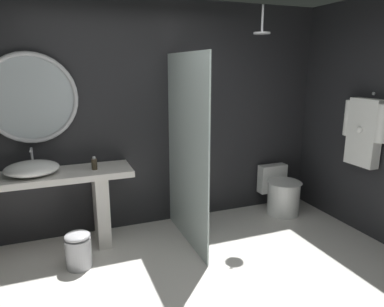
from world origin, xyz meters
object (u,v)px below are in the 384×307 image
object	(u,v)px
round_wall_mirror	(31,98)
waste_bin	(78,250)
soap_dispenser	(94,164)
rain_shower_head	(262,30)
vessel_sink	(32,168)
hanging_bathrobe	(364,129)
toilet	(281,193)

from	to	relation	value
round_wall_mirror	waste_bin	world-z (taller)	round_wall_mirror
soap_dispenser	rain_shower_head	size ratio (longest dim) A/B	0.46
vessel_sink	waste_bin	distance (m)	0.91
hanging_bathrobe	soap_dispenser	bearing A→B (deg)	163.74
round_wall_mirror	hanging_bathrobe	size ratio (longest dim) A/B	1.14
vessel_sink	soap_dispenser	bearing A→B (deg)	-0.52
vessel_sink	toilet	xyz separation A→B (m)	(2.92, -0.02, -0.64)
hanging_bathrobe	waste_bin	bearing A→B (deg)	172.64
vessel_sink	rain_shower_head	world-z (taller)	rain_shower_head
vessel_sink	toilet	bearing A→B (deg)	-0.41
hanging_bathrobe	round_wall_mirror	bearing A→B (deg)	162.12
soap_dispenser	round_wall_mirror	distance (m)	0.90
hanging_bathrobe	toilet	distance (m)	1.31
vessel_sink	soap_dispenser	world-z (taller)	vessel_sink
soap_dispenser	round_wall_mirror	xyz separation A→B (m)	(-0.55, 0.26, 0.67)
vessel_sink	rain_shower_head	size ratio (longest dim) A/B	1.72
vessel_sink	round_wall_mirror	size ratio (longest dim) A/B	0.56
round_wall_mirror	hanging_bathrobe	world-z (taller)	round_wall_mirror
hanging_bathrobe	toilet	xyz separation A→B (m)	(-0.44, 0.79, -0.95)
vessel_sink	waste_bin	size ratio (longest dim) A/B	1.42
rain_shower_head	waste_bin	bearing A→B (deg)	-174.21
rain_shower_head	waste_bin	world-z (taller)	rain_shower_head
soap_dispenser	hanging_bathrobe	distance (m)	2.90
waste_bin	soap_dispenser	bearing A→B (deg)	60.42
rain_shower_head	waste_bin	distance (m)	2.91
soap_dispenser	hanging_bathrobe	bearing A→B (deg)	-16.26
vessel_sink	hanging_bathrobe	xyz separation A→B (m)	(3.36, -0.81, 0.31)
vessel_sink	rain_shower_head	xyz separation A→B (m)	(2.39, -0.22, 1.34)
rain_shower_head	round_wall_mirror	bearing A→B (deg)	168.57
hanging_bathrobe	waste_bin	size ratio (longest dim) A/B	2.23
round_wall_mirror	rain_shower_head	distance (m)	2.49
hanging_bathrobe	toilet	size ratio (longest dim) A/B	1.37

